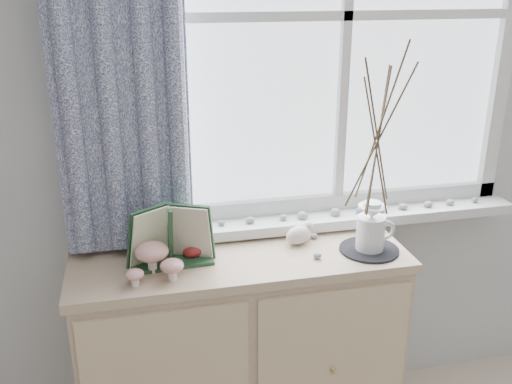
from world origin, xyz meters
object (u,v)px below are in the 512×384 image
toadstool_cluster (154,258)px  twig_pitcher (378,133)px  botanical_book (171,238)px  sideboard (241,353)px

toadstool_cluster → twig_pitcher: bearing=0.8°
botanical_book → twig_pitcher: bearing=-5.6°
sideboard → toadstool_cluster: toadstool_cluster is taller
toadstool_cluster → twig_pitcher: 0.86m
sideboard → botanical_book: 0.59m
toadstool_cluster → twig_pitcher: (0.77, 0.01, 0.38)m
sideboard → twig_pitcher: bearing=-9.4°
toadstool_cluster → sideboard: bearing=16.1°
sideboard → toadstool_cluster: 0.58m
sideboard → toadstool_cluster: (-0.30, -0.09, 0.49)m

